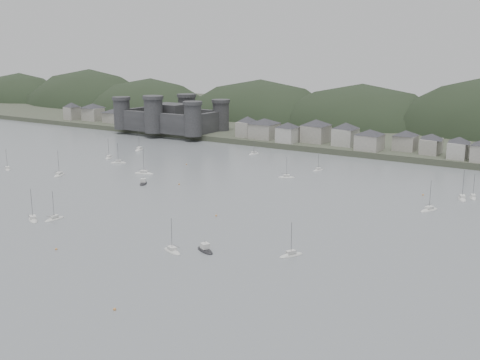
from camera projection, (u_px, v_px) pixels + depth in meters
The scene contains 10 objects.
ground at pixel (82, 256), 151.10m from camera, with size 900.00×900.00×0.00m, color slate.
far_shore_land at pixel (419, 126), 391.28m from camera, with size 900.00×250.00×3.00m, color #383D2D.
forested_ridge at pixel (413, 150), 370.69m from camera, with size 851.55×103.94×102.57m.
castle at pixel (171, 117), 359.34m from camera, with size 66.00×43.00×20.00m.
waterfront_town at pixel (457, 144), 271.63m from camera, with size 451.48×28.46×12.92m.
sailboat_lead at pixel (144, 174), 249.10m from camera, with size 9.26×5.33×12.05m.
moored_fleet at pixel (171, 195), 212.75m from camera, with size 245.37×178.55×13.59m.
motor_launch_near at pixel (205, 250), 154.88m from camera, with size 7.58×5.41×3.73m.
motor_launch_far at pixel (143, 183), 230.81m from camera, with size 5.97×7.53×3.74m.
mooring_buoys at pixel (210, 213), 189.98m from camera, with size 171.98×131.61×0.70m.
Camera 1 is at (112.65, -96.96, 53.15)m, focal length 43.47 mm.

